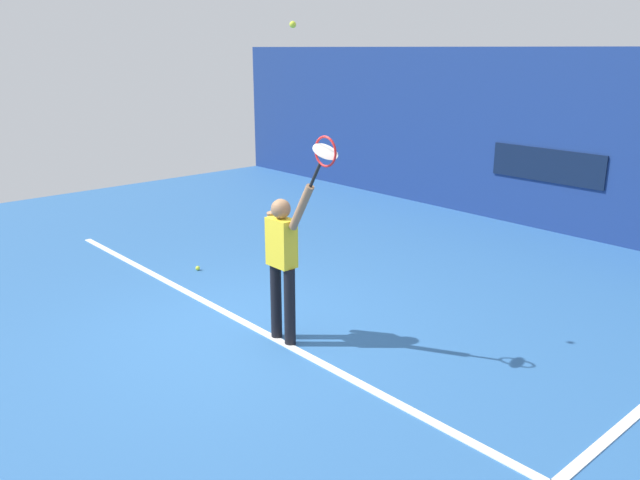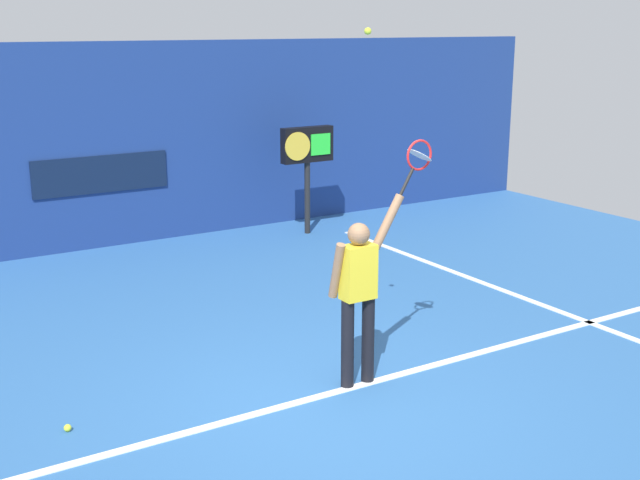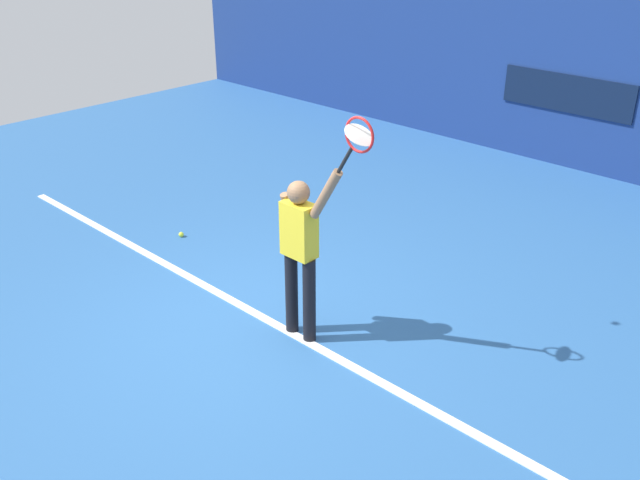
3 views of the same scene
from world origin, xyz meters
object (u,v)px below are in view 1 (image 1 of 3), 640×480
tennis_player (283,258)px  tennis_ball (293,25)px  tennis_racket (324,154)px  spare_ball (198,268)px

tennis_player → tennis_ball: tennis_ball is taller
tennis_racket → tennis_ball: 1.36m
tennis_player → tennis_ball: 2.49m
tennis_player → tennis_ball: (0.13, 0.08, 2.48)m
tennis_racket → spare_ball: bearing=171.0°
tennis_ball → spare_ball: (-2.92, 0.46, -3.46)m
tennis_racket → spare_ball: (-3.49, 0.55, -2.23)m
tennis_ball → spare_ball: 4.55m
tennis_player → tennis_racket: 1.43m
tennis_ball → spare_ball: size_ratio=1.00×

